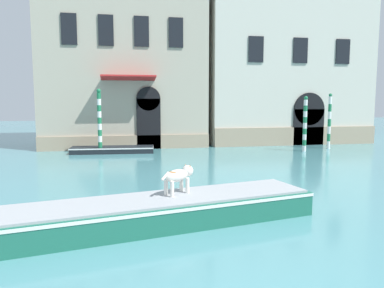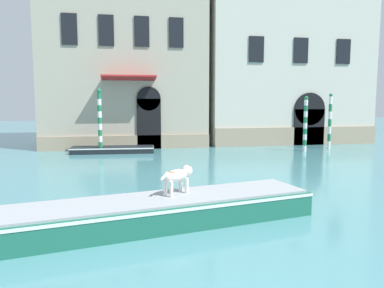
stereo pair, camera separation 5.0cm
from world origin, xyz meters
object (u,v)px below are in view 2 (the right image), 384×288
(mooring_pole_1, at_px, (305,124))
(dog_on_deck, at_px, (178,176))
(boat_moored_near_palazzo, at_px, (113,149))
(boat_foreground, at_px, (161,210))
(mooring_pole_2, at_px, (330,121))
(mooring_pole_0, at_px, (100,121))

(mooring_pole_1, bearing_deg, dog_on_deck, -129.66)
(dog_on_deck, relative_size, boat_moored_near_palazzo, 0.19)
(mooring_pole_1, bearing_deg, boat_moored_near_palazzo, 172.51)
(boat_foreground, distance_m, mooring_pole_1, 16.50)
(boat_moored_near_palazzo, bearing_deg, mooring_pole_2, 1.24)
(mooring_pole_0, height_order, mooring_pole_1, mooring_pole_0)
(mooring_pole_0, bearing_deg, mooring_pole_1, -5.19)
(mooring_pole_0, relative_size, mooring_pole_1, 1.12)
(boat_moored_near_palazzo, relative_size, mooring_pole_2, 1.39)
(mooring_pole_0, distance_m, mooring_pole_2, 15.19)
(boat_moored_near_palazzo, bearing_deg, mooring_pole_1, -3.69)
(mooring_pole_0, bearing_deg, dog_on_deck, -78.27)
(boat_foreground, xyz_separation_m, boat_moored_near_palazzo, (-1.55, 14.15, -0.18))
(mooring_pole_0, bearing_deg, boat_moored_near_palazzo, 30.89)
(mooring_pole_1, bearing_deg, mooring_pole_2, 22.64)
(dog_on_deck, bearing_deg, boat_foreground, 176.31)
(mooring_pole_1, height_order, mooring_pole_2, mooring_pole_2)
(dog_on_deck, distance_m, mooring_pole_1, 15.87)
(dog_on_deck, height_order, mooring_pole_0, mooring_pole_0)
(dog_on_deck, bearing_deg, mooring_pole_2, 9.69)
(boat_foreground, xyz_separation_m, mooring_pole_2, (12.92, 13.50, 1.50))
(mooring_pole_0, height_order, mooring_pole_2, mooring_pole_0)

